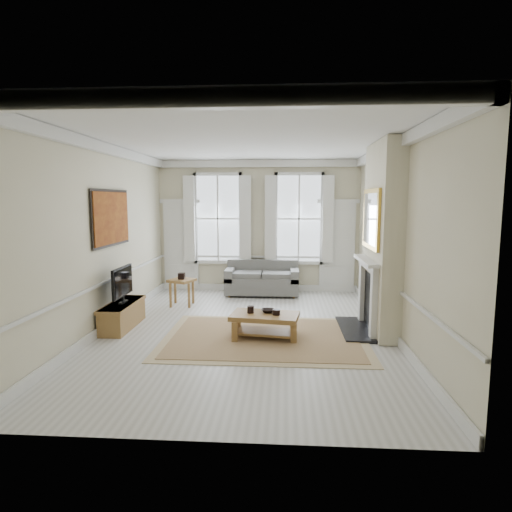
# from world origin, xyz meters

# --- Properties ---
(floor) EXTENTS (7.20, 7.20, 0.00)m
(floor) POSITION_xyz_m (0.00, 0.00, 0.00)
(floor) COLOR #B7B5AD
(floor) RESTS_ON ground
(ceiling) EXTENTS (7.20, 7.20, 0.00)m
(ceiling) POSITION_xyz_m (0.00, 0.00, 3.40)
(ceiling) COLOR white
(ceiling) RESTS_ON back_wall
(back_wall) EXTENTS (5.20, 0.00, 5.20)m
(back_wall) POSITION_xyz_m (0.00, 3.60, 1.70)
(back_wall) COLOR beige
(back_wall) RESTS_ON floor
(left_wall) EXTENTS (0.00, 7.20, 7.20)m
(left_wall) POSITION_xyz_m (-2.60, 0.00, 1.70)
(left_wall) COLOR beige
(left_wall) RESTS_ON floor
(right_wall) EXTENTS (0.00, 7.20, 7.20)m
(right_wall) POSITION_xyz_m (2.60, 0.00, 1.70)
(right_wall) COLOR beige
(right_wall) RESTS_ON floor
(window_left) EXTENTS (1.26, 0.20, 2.20)m
(window_left) POSITION_xyz_m (-1.05, 3.55, 1.90)
(window_left) COLOR #B2BCC6
(window_left) RESTS_ON back_wall
(window_right) EXTENTS (1.26, 0.20, 2.20)m
(window_right) POSITION_xyz_m (1.05, 3.55, 1.90)
(window_right) COLOR #B2BCC6
(window_right) RESTS_ON back_wall
(door_left) EXTENTS (0.90, 0.08, 2.30)m
(door_left) POSITION_xyz_m (-2.05, 3.56, 1.15)
(door_left) COLOR silver
(door_left) RESTS_ON floor
(door_right) EXTENTS (0.90, 0.08, 2.30)m
(door_right) POSITION_xyz_m (2.05, 3.56, 1.15)
(door_right) COLOR silver
(door_right) RESTS_ON floor
(painting) EXTENTS (0.05, 1.66, 1.06)m
(painting) POSITION_xyz_m (-2.56, 0.30, 2.05)
(painting) COLOR #A05A1B
(painting) RESTS_ON left_wall
(chimney_breast) EXTENTS (0.35, 1.70, 3.38)m
(chimney_breast) POSITION_xyz_m (2.43, 0.20, 1.70)
(chimney_breast) COLOR beige
(chimney_breast) RESTS_ON floor
(hearth) EXTENTS (0.55, 1.50, 0.05)m
(hearth) POSITION_xyz_m (2.00, 0.20, 0.03)
(hearth) COLOR black
(hearth) RESTS_ON floor
(fireplace) EXTENTS (0.21, 1.45, 1.33)m
(fireplace) POSITION_xyz_m (2.20, 0.20, 0.73)
(fireplace) COLOR silver
(fireplace) RESTS_ON floor
(mirror) EXTENTS (0.06, 1.26, 1.06)m
(mirror) POSITION_xyz_m (2.21, 0.20, 2.05)
(mirror) COLOR gold
(mirror) RESTS_ON chimney_breast
(sofa) EXTENTS (1.82, 0.89, 0.85)m
(sofa) POSITION_xyz_m (0.13, 3.11, 0.36)
(sofa) COLOR #5F5F5D
(sofa) RESTS_ON floor
(side_table) EXTENTS (0.65, 0.65, 0.61)m
(side_table) POSITION_xyz_m (-1.63, 1.84, 0.50)
(side_table) COLOR brown
(side_table) RESTS_ON floor
(rug) EXTENTS (3.50, 2.60, 0.02)m
(rug) POSITION_xyz_m (0.35, -0.35, 0.01)
(rug) COLOR #9F7752
(rug) RESTS_ON floor
(coffee_table) EXTENTS (1.23, 0.82, 0.43)m
(coffee_table) POSITION_xyz_m (0.35, -0.35, 0.35)
(coffee_table) COLOR brown
(coffee_table) RESTS_ON rug
(ceramic_pot_a) EXTENTS (0.12, 0.12, 0.12)m
(ceramic_pot_a) POSITION_xyz_m (0.10, -0.30, 0.49)
(ceramic_pot_a) COLOR black
(ceramic_pot_a) RESTS_ON coffee_table
(ceramic_pot_b) EXTENTS (0.13, 0.13, 0.09)m
(ceramic_pot_b) POSITION_xyz_m (0.55, -0.40, 0.48)
(ceramic_pot_b) COLOR black
(ceramic_pot_b) RESTS_ON coffee_table
(bowl) EXTENTS (0.24, 0.24, 0.06)m
(bowl) POSITION_xyz_m (0.40, -0.25, 0.46)
(bowl) COLOR black
(bowl) RESTS_ON coffee_table
(tv_stand) EXTENTS (0.43, 1.33, 0.47)m
(tv_stand) POSITION_xyz_m (-2.34, 0.09, 0.24)
(tv_stand) COLOR brown
(tv_stand) RESTS_ON floor
(tv) EXTENTS (0.08, 0.90, 0.68)m
(tv) POSITION_xyz_m (-2.32, 0.09, 0.87)
(tv) COLOR black
(tv) RESTS_ON tv_stand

